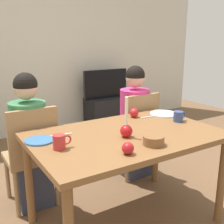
# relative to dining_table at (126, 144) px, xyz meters

# --- Properties ---
(ground_plane) EXTENTS (7.68, 7.68, 0.00)m
(ground_plane) POSITION_rel_dining_table_xyz_m (0.00, 0.00, -0.67)
(ground_plane) COLOR brown
(back_wall) EXTENTS (6.40, 0.10, 2.60)m
(back_wall) POSITION_rel_dining_table_xyz_m (0.00, 2.60, 0.63)
(back_wall) COLOR beige
(back_wall) RESTS_ON ground
(dining_table) EXTENTS (1.40, 0.90, 0.75)m
(dining_table) POSITION_rel_dining_table_xyz_m (0.00, 0.00, 0.00)
(dining_table) COLOR brown
(dining_table) RESTS_ON ground
(chair_left) EXTENTS (0.40, 0.40, 0.90)m
(chair_left) POSITION_rel_dining_table_xyz_m (-0.54, 0.61, -0.15)
(chair_left) COLOR #99754C
(chair_left) RESTS_ON ground
(chair_right) EXTENTS (0.40, 0.40, 0.90)m
(chair_right) POSITION_rel_dining_table_xyz_m (0.55, 0.61, -0.15)
(chair_right) COLOR #99754C
(chair_right) RESTS_ON ground
(person_left_child) EXTENTS (0.30, 0.30, 1.17)m
(person_left_child) POSITION_rel_dining_table_xyz_m (-0.54, 0.64, -0.10)
(person_left_child) COLOR #33384C
(person_left_child) RESTS_ON ground
(person_right_child) EXTENTS (0.30, 0.30, 1.17)m
(person_right_child) POSITION_rel_dining_table_xyz_m (0.55, 0.64, -0.10)
(person_right_child) COLOR #33384C
(person_right_child) RESTS_ON ground
(tv_stand) EXTENTS (0.64, 0.40, 0.48)m
(tv_stand) POSITION_rel_dining_table_xyz_m (1.18, 2.30, -0.43)
(tv_stand) COLOR black
(tv_stand) RESTS_ON ground
(tv) EXTENTS (0.79, 0.05, 0.46)m
(tv) POSITION_rel_dining_table_xyz_m (1.18, 2.30, 0.04)
(tv) COLOR black
(tv) RESTS_ON tv_stand
(candle_centerpiece) EXTENTS (0.09, 0.09, 0.29)m
(candle_centerpiece) POSITION_rel_dining_table_xyz_m (-0.04, -0.06, 0.15)
(candle_centerpiece) COLOR red
(candle_centerpiece) RESTS_ON dining_table
(plate_left) EXTENTS (0.20, 0.20, 0.01)m
(plate_left) POSITION_rel_dining_table_xyz_m (-0.60, 0.18, 0.09)
(plate_left) COLOR teal
(plate_left) RESTS_ON dining_table
(plate_right) EXTENTS (0.26, 0.26, 0.01)m
(plate_right) POSITION_rel_dining_table_xyz_m (0.60, 0.26, 0.09)
(plate_right) COLOR silver
(plate_right) RESTS_ON dining_table
(mug_left) EXTENTS (0.13, 0.08, 0.10)m
(mug_left) POSITION_rel_dining_table_xyz_m (-0.53, -0.02, 0.13)
(mug_left) COLOR #B72D2D
(mug_left) RESTS_ON dining_table
(mug_right) EXTENTS (0.12, 0.08, 0.09)m
(mug_right) POSITION_rel_dining_table_xyz_m (0.55, 0.02, 0.13)
(mug_right) COLOR #33477F
(mug_right) RESTS_ON dining_table
(fork_left) EXTENTS (0.18, 0.05, 0.01)m
(fork_left) POSITION_rel_dining_table_xyz_m (-0.44, 0.22, 0.09)
(fork_left) COLOR silver
(fork_left) RESTS_ON dining_table
(fork_right) EXTENTS (0.18, 0.03, 0.01)m
(fork_right) POSITION_rel_dining_table_xyz_m (0.43, 0.25, 0.09)
(fork_right) COLOR silver
(fork_right) RESTS_ON dining_table
(bowl_walnuts) EXTENTS (0.14, 0.14, 0.06)m
(bowl_walnuts) POSITION_rel_dining_table_xyz_m (0.03, -0.28, 0.11)
(bowl_walnuts) COLOR brown
(bowl_walnuts) RESTS_ON dining_table
(apple_near_candle) EXTENTS (0.08, 0.08, 0.08)m
(apple_near_candle) POSITION_rel_dining_table_xyz_m (-0.21, -0.32, 0.12)
(apple_near_candle) COLOR #AD1A1F
(apple_near_candle) RESTS_ON dining_table
(apple_by_left_plate) EXTENTS (0.08, 0.08, 0.08)m
(apple_by_left_plate) POSITION_rel_dining_table_xyz_m (0.31, 0.33, 0.12)
(apple_by_left_plate) COLOR red
(apple_by_left_plate) RESTS_ON dining_table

